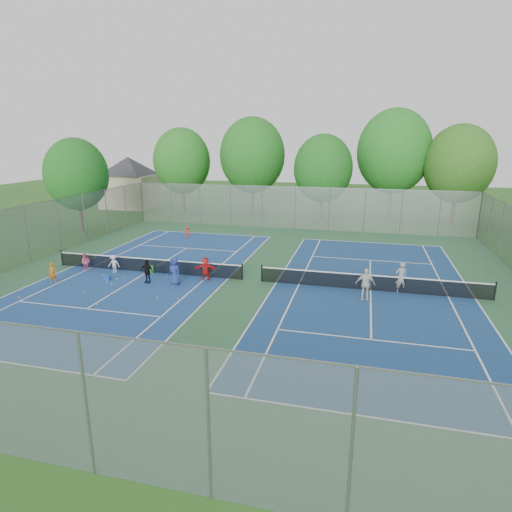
% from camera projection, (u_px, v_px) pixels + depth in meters
% --- Properties ---
extents(ground, '(120.00, 120.00, 0.00)m').
position_uv_depth(ground, '(252.00, 281.00, 26.02)').
color(ground, '#27561B').
rests_on(ground, ground).
extents(court_pad, '(32.00, 32.00, 0.01)m').
position_uv_depth(court_pad, '(252.00, 281.00, 26.02)').
color(court_pad, '#295837').
rests_on(court_pad, ground).
extents(court_left, '(10.97, 23.77, 0.01)m').
position_uv_depth(court_left, '(148.00, 272.00, 27.68)').
color(court_left, navy).
rests_on(court_left, court_pad).
extents(court_right, '(10.97, 23.77, 0.01)m').
position_uv_depth(court_right, '(371.00, 290.00, 24.36)').
color(court_right, navy).
rests_on(court_right, court_pad).
extents(net_left, '(12.87, 0.10, 0.91)m').
position_uv_depth(net_left, '(147.00, 265.00, 27.56)').
color(net_left, black).
rests_on(net_left, ground).
extents(net_right, '(12.87, 0.10, 0.91)m').
position_uv_depth(net_right, '(371.00, 283.00, 24.24)').
color(net_right, black).
rests_on(net_right, ground).
extents(fence_north, '(32.00, 0.10, 4.00)m').
position_uv_depth(fence_north, '(295.00, 208.00, 40.44)').
color(fence_north, gray).
rests_on(fence_north, ground).
extents(fence_south, '(32.00, 0.10, 4.00)m').
position_uv_depth(fence_south, '(87.00, 406.00, 10.54)').
color(fence_south, gray).
rests_on(fence_south, ground).
extents(fence_west, '(0.10, 32.00, 4.00)m').
position_uv_depth(fence_west, '(27.00, 235.00, 29.29)').
color(fence_west, gray).
rests_on(fence_west, ground).
extents(house, '(11.03, 11.03, 7.30)m').
position_uv_depth(house, '(129.00, 173.00, 52.55)').
color(house, '#B7A88C').
rests_on(house, ground).
extents(tree_nw, '(6.40, 6.40, 9.58)m').
position_uv_depth(tree_nw, '(182.00, 161.00, 48.33)').
color(tree_nw, '#443326').
rests_on(tree_nw, ground).
extents(tree_nl, '(7.20, 7.20, 10.69)m').
position_uv_depth(tree_nl, '(252.00, 155.00, 47.19)').
color(tree_nl, '#443326').
rests_on(tree_nl, ground).
extents(tree_nc, '(6.00, 6.00, 8.85)m').
position_uv_depth(tree_nc, '(323.00, 168.00, 43.73)').
color(tree_nc, '#443326').
rests_on(tree_nc, ground).
extents(tree_nr, '(7.60, 7.60, 11.42)m').
position_uv_depth(tree_nr, '(394.00, 152.00, 44.43)').
color(tree_nr, '#443326').
rests_on(tree_nr, ground).
extents(tree_ne, '(6.60, 6.60, 9.77)m').
position_uv_depth(tree_ne, '(459.00, 164.00, 41.43)').
color(tree_ne, '#443326').
rests_on(tree_ne, ground).
extents(tree_side_w, '(5.60, 5.60, 8.47)m').
position_uv_depth(tree_side_w, '(76.00, 174.00, 38.48)').
color(tree_side_w, '#443326').
rests_on(tree_side_w, ground).
extents(ball_crate, '(0.35, 0.35, 0.26)m').
position_uv_depth(ball_crate, '(107.00, 278.00, 26.07)').
color(ball_crate, blue).
rests_on(ball_crate, ground).
extents(ball_hopper, '(0.27, 0.27, 0.51)m').
position_uv_depth(ball_hopper, '(152.00, 269.00, 27.49)').
color(ball_hopper, '#248533').
rests_on(ball_hopper, ground).
extents(student_a, '(0.54, 0.44, 1.29)m').
position_uv_depth(student_a, '(53.00, 273.00, 25.37)').
color(student_a, '#BE6611').
rests_on(student_a, ground).
extents(student_b, '(0.60, 0.49, 1.16)m').
position_uv_depth(student_b, '(86.00, 262.00, 27.89)').
color(student_b, '#ED5C8A').
rests_on(student_b, ground).
extents(student_c, '(0.81, 0.53, 1.18)m').
position_uv_depth(student_c, '(114.00, 264.00, 27.45)').
color(student_c, beige).
rests_on(student_c, ground).
extents(student_d, '(0.90, 0.48, 1.45)m').
position_uv_depth(student_d, '(147.00, 271.00, 25.47)').
color(student_d, black).
rests_on(student_d, ground).
extents(student_e, '(0.96, 0.81, 1.67)m').
position_uv_depth(student_e, '(175.00, 271.00, 25.14)').
color(student_e, navy).
rests_on(student_e, ground).
extents(student_f, '(1.41, 0.69, 1.46)m').
position_uv_depth(student_f, '(206.00, 269.00, 25.92)').
color(student_f, red).
rests_on(student_f, ground).
extents(child_far_baseline, '(0.68, 0.40, 1.03)m').
position_uv_depth(child_far_baseline, '(187.00, 232.00, 37.02)').
color(child_far_baseline, red).
rests_on(child_far_baseline, ground).
extents(instructor, '(0.74, 0.59, 1.78)m').
position_uv_depth(instructor, '(401.00, 277.00, 23.82)').
color(instructor, gray).
rests_on(instructor, ground).
extents(teen_court_b, '(1.04, 0.49, 1.74)m').
position_uv_depth(teen_court_b, '(365.00, 284.00, 22.79)').
color(teen_court_b, silver).
rests_on(teen_court_b, ground).
extents(tennis_ball_0, '(0.07, 0.07, 0.07)m').
position_uv_depth(tennis_ball_0, '(173.00, 286.00, 24.99)').
color(tennis_ball_0, yellow).
rests_on(tennis_ball_0, ground).
extents(tennis_ball_1, '(0.07, 0.07, 0.07)m').
position_uv_depth(tennis_ball_1, '(107.00, 283.00, 25.59)').
color(tennis_ball_1, yellow).
rests_on(tennis_ball_1, ground).
extents(tennis_ball_2, '(0.07, 0.07, 0.07)m').
position_uv_depth(tennis_ball_2, '(84.00, 292.00, 23.97)').
color(tennis_ball_2, gold).
rests_on(tennis_ball_2, ground).
extents(tennis_ball_3, '(0.07, 0.07, 0.07)m').
position_uv_depth(tennis_ball_3, '(178.00, 299.00, 22.96)').
color(tennis_ball_3, gold).
rests_on(tennis_ball_3, ground).
extents(tennis_ball_4, '(0.07, 0.07, 0.07)m').
position_uv_depth(tennis_ball_4, '(117.00, 279.00, 26.18)').
color(tennis_ball_4, '#E1F438').
rests_on(tennis_ball_4, ground).
extents(tennis_ball_5, '(0.07, 0.07, 0.07)m').
position_uv_depth(tennis_ball_5, '(157.00, 298.00, 23.11)').
color(tennis_ball_5, '#E8F138').
rests_on(tennis_ball_5, ground).
extents(tennis_ball_6, '(0.07, 0.07, 0.07)m').
position_uv_depth(tennis_ball_6, '(104.00, 275.00, 26.96)').
color(tennis_ball_6, yellow).
rests_on(tennis_ball_6, ground).
extents(tennis_ball_7, '(0.07, 0.07, 0.07)m').
position_uv_depth(tennis_ball_7, '(125.00, 278.00, 26.51)').
color(tennis_ball_7, '#C9ED37').
rests_on(tennis_ball_7, ground).
extents(tennis_ball_8, '(0.07, 0.07, 0.07)m').
position_uv_depth(tennis_ball_8, '(112.00, 284.00, 25.34)').
color(tennis_ball_8, '#E3EE37').
rests_on(tennis_ball_8, ground).
extents(tennis_ball_9, '(0.07, 0.07, 0.07)m').
position_uv_depth(tennis_ball_9, '(19.00, 298.00, 23.15)').
color(tennis_ball_9, '#EDF037').
rests_on(tennis_ball_9, ground).
extents(tennis_ball_10, '(0.07, 0.07, 0.07)m').
position_uv_depth(tennis_ball_10, '(98.00, 305.00, 22.21)').
color(tennis_ball_10, '#DBF338').
rests_on(tennis_ball_10, ground).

